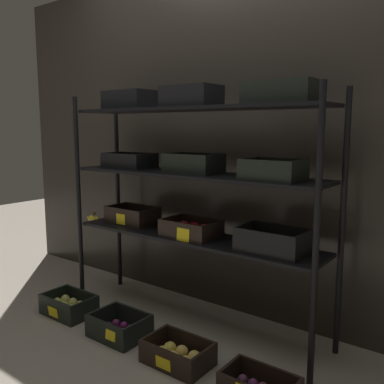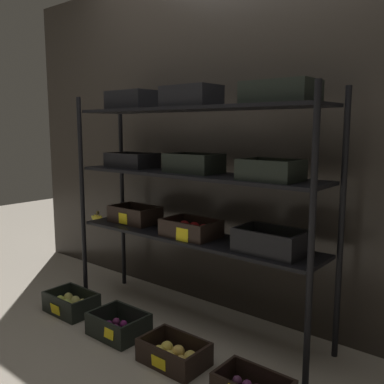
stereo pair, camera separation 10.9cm
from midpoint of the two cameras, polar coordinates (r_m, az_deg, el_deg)
name	(u,v)px [view 2 (the right image)]	position (r m, az deg, el deg)	size (l,w,h in m)	color
ground_plane	(192,322)	(2.87, 1.14, -17.13)	(10.00, 10.00, 0.00)	gray
storefront_wall	(228,139)	(2.90, 6.01, 7.07)	(4.13, 0.12, 2.34)	#2D2823
display_rack	(193,173)	(2.60, 1.36, 2.54)	(1.86, 0.41, 1.50)	black
crate_ground_pear	(71,304)	(3.08, -14.95, -14.39)	(0.35, 0.25, 0.14)	black
crate_ground_plum	(119,327)	(2.72, -8.64, -17.57)	(0.33, 0.26, 0.14)	black
crate_ground_apple_gold	(174,355)	(2.42, -1.07, -21.06)	(0.36, 0.24, 0.13)	black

